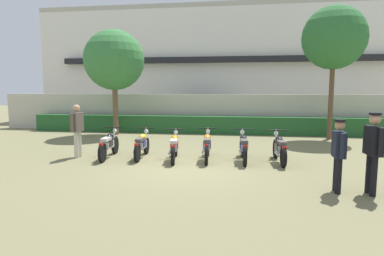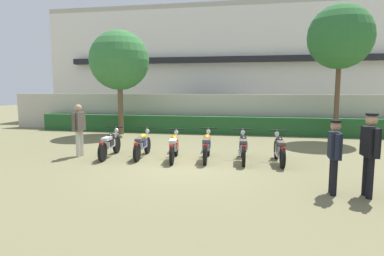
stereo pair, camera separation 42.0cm
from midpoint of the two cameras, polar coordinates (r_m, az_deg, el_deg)
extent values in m
plane|color=olive|center=(9.60, -2.32, -6.71)|extent=(60.00, 60.00, 0.00)
cube|color=white|center=(24.36, 4.37, 10.29)|extent=(24.26, 6.00, 7.37)
cube|color=black|center=(21.16, 3.74, 11.80)|extent=(20.38, 0.50, 0.36)
cube|color=#B2AD9E|center=(24.88, 4.46, 19.14)|extent=(24.26, 6.00, 0.30)
cube|color=#BCB7A8|center=(17.10, 2.54, 2.62)|extent=(23.05, 0.30, 1.95)
cube|color=#235628|center=(16.46, 2.28, 0.57)|extent=(18.44, 0.70, 0.87)
cube|color=silver|center=(19.37, 0.21, 2.44)|extent=(4.61, 2.14, 1.00)
cube|color=#2D333D|center=(19.36, -0.37, 4.89)|extent=(2.81, 1.88, 0.65)
cylinder|color=black|center=(20.05, 5.16, 1.42)|extent=(0.69, 0.26, 0.68)
cylinder|color=black|center=(18.23, 4.45, 0.88)|extent=(0.69, 0.26, 0.68)
cylinder|color=black|center=(20.67, -3.54, 1.60)|extent=(0.69, 0.26, 0.68)
cylinder|color=black|center=(18.91, -5.05, 1.09)|extent=(0.69, 0.26, 0.68)
cylinder|color=brown|center=(16.48, -13.89, 3.39)|extent=(0.25, 0.25, 2.60)
sphere|color=#387A3D|center=(16.50, -14.13, 11.40)|extent=(2.87, 2.87, 2.87)
cylinder|color=brown|center=(15.72, 22.31, 4.53)|extent=(0.21, 0.21, 3.48)
sphere|color=#2D6B33|center=(15.86, 22.77, 14.31)|extent=(2.73, 2.73, 2.73)
cylinder|color=black|center=(11.73, -14.23, -2.93)|extent=(0.14, 0.60, 0.59)
cylinder|color=black|center=(10.48, -16.45, -4.17)|extent=(0.14, 0.60, 0.59)
cube|color=silver|center=(11.03, -15.39, -2.80)|extent=(0.25, 0.62, 0.22)
ellipsoid|color=black|center=(11.15, -15.15, -1.49)|extent=(0.26, 0.46, 0.22)
cube|color=beige|center=(10.78, -15.82, -1.90)|extent=(0.24, 0.54, 0.10)
cube|color=red|center=(10.34, -16.70, -2.75)|extent=(0.11, 0.09, 0.08)
cylinder|color=silver|center=(11.60, -14.41, -1.45)|extent=(0.07, 0.23, 0.65)
cylinder|color=black|center=(11.47, -14.60, 0.07)|extent=(0.60, 0.09, 0.04)
sphere|color=silver|center=(11.68, -14.28, -0.49)|extent=(0.14, 0.14, 0.14)
cylinder|color=silver|center=(10.86, -16.39, -3.68)|extent=(0.12, 0.55, 0.07)
cube|color=black|center=(10.98, -15.48, -2.58)|extent=(0.27, 0.38, 0.20)
cylinder|color=black|center=(11.49, -8.98, -3.07)|extent=(0.13, 0.57, 0.57)
cylinder|color=black|center=(10.26, -10.66, -4.31)|extent=(0.13, 0.57, 0.57)
cube|color=silver|center=(10.80, -9.85, -2.92)|extent=(0.24, 0.61, 0.22)
ellipsoid|color=yellow|center=(10.92, -9.66, -1.58)|extent=(0.25, 0.45, 0.22)
cube|color=#4C4742|center=(10.54, -10.19, -2.01)|extent=(0.23, 0.53, 0.10)
cube|color=red|center=(10.12, -10.85, -2.86)|extent=(0.11, 0.09, 0.08)
cylinder|color=silver|center=(11.35, -9.11, -1.55)|extent=(0.07, 0.23, 0.65)
cylinder|color=black|center=(11.22, -9.25, -0.01)|extent=(0.60, 0.08, 0.04)
sphere|color=silver|center=(11.43, -9.00, -0.58)|extent=(0.14, 0.14, 0.14)
cylinder|color=silver|center=(10.61, -10.81, -3.82)|extent=(0.11, 0.55, 0.07)
cube|color=navy|center=(10.74, -9.93, -2.70)|extent=(0.26, 0.38, 0.20)
cylinder|color=black|center=(11.03, -3.92, -3.37)|extent=(0.17, 0.59, 0.58)
cylinder|color=black|center=(9.77, -4.55, -4.73)|extent=(0.17, 0.59, 0.58)
cube|color=silver|center=(10.33, -4.25, -3.25)|extent=(0.28, 0.62, 0.22)
ellipsoid|color=orange|center=(10.45, -4.18, -1.84)|extent=(0.28, 0.46, 0.22)
cube|color=beige|center=(10.06, -4.38, -2.30)|extent=(0.27, 0.54, 0.10)
cube|color=red|center=(9.62, -4.63, -3.22)|extent=(0.11, 0.09, 0.08)
cylinder|color=silver|center=(10.89, -3.97, -1.80)|extent=(0.08, 0.23, 0.65)
cylinder|color=black|center=(10.76, -4.03, -0.19)|extent=(0.60, 0.11, 0.04)
sphere|color=silver|center=(10.98, -3.93, -0.79)|extent=(0.14, 0.14, 0.14)
cylinder|color=silver|center=(10.12, -5.05, -4.22)|extent=(0.14, 0.55, 0.07)
cube|color=#A51414|center=(10.27, -4.28, -3.02)|extent=(0.28, 0.39, 0.20)
cylinder|color=black|center=(11.05, 1.68, -3.21)|extent=(0.13, 0.64, 0.63)
cylinder|color=black|center=(9.75, 1.30, -4.59)|extent=(0.13, 0.64, 0.63)
cube|color=silver|center=(10.32, 1.49, -3.09)|extent=(0.24, 0.61, 0.22)
ellipsoid|color=orange|center=(10.45, 1.55, -1.69)|extent=(0.25, 0.45, 0.22)
cube|color=#4C4742|center=(10.06, 1.43, -2.14)|extent=(0.24, 0.53, 0.10)
cube|color=red|center=(9.60, 1.27, -3.07)|extent=(0.11, 0.09, 0.08)
cylinder|color=silver|center=(10.91, 1.67, -1.64)|extent=(0.07, 0.23, 0.65)
cylinder|color=black|center=(10.78, 1.65, -0.03)|extent=(0.60, 0.08, 0.04)
sphere|color=silver|center=(10.99, 1.70, -0.63)|extent=(0.14, 0.14, 0.14)
cylinder|color=silver|center=(10.11, 0.74, -4.06)|extent=(0.11, 0.55, 0.07)
cube|color=navy|center=(10.27, 1.48, -2.87)|extent=(0.26, 0.38, 0.20)
cylinder|color=black|center=(10.98, 7.62, -3.34)|extent=(0.13, 0.63, 0.63)
cylinder|color=black|center=(9.68, 7.97, -4.74)|extent=(0.13, 0.63, 0.63)
cube|color=silver|center=(10.26, 7.81, -3.23)|extent=(0.24, 0.61, 0.22)
ellipsoid|color=black|center=(10.39, 7.78, -1.81)|extent=(0.25, 0.45, 0.22)
cube|color=#4C4742|center=(9.99, 7.89, -2.28)|extent=(0.23, 0.53, 0.10)
cube|color=red|center=(9.53, 8.03, -3.22)|extent=(0.10, 0.09, 0.08)
cylinder|color=silver|center=(10.84, 7.66, -1.76)|extent=(0.06, 0.23, 0.65)
cylinder|color=black|center=(10.71, 7.71, -0.14)|extent=(0.60, 0.07, 0.04)
sphere|color=silver|center=(10.92, 7.65, -0.74)|extent=(0.14, 0.14, 0.14)
cylinder|color=silver|center=(10.03, 7.18, -4.21)|extent=(0.10, 0.55, 0.07)
cube|color=navy|center=(10.20, 7.83, -3.00)|extent=(0.26, 0.37, 0.20)
cylinder|color=black|center=(10.95, 13.29, -3.55)|extent=(0.13, 0.61, 0.61)
cylinder|color=black|center=(9.73, 14.43, -4.90)|extent=(0.13, 0.61, 0.61)
cube|color=silver|center=(10.26, 13.90, -3.42)|extent=(0.24, 0.61, 0.22)
ellipsoid|color=black|center=(10.39, 13.78, -2.00)|extent=(0.25, 0.45, 0.22)
cube|color=#4C4742|center=(10.00, 14.15, -2.47)|extent=(0.24, 0.53, 0.10)
cube|color=red|center=(9.58, 14.59, -3.38)|extent=(0.11, 0.09, 0.08)
cylinder|color=silver|center=(10.81, 13.41, -1.97)|extent=(0.07, 0.23, 0.65)
cylinder|color=black|center=(10.68, 13.53, -0.35)|extent=(0.60, 0.08, 0.04)
sphere|color=silver|center=(10.89, 13.35, -0.95)|extent=(0.14, 0.14, 0.14)
cylinder|color=silver|center=(10.02, 13.43, -4.41)|extent=(0.11, 0.55, 0.07)
cube|color=black|center=(10.20, 13.95, -3.19)|extent=(0.26, 0.38, 0.20)
cylinder|color=beige|center=(11.56, -19.97, -2.60)|extent=(0.13, 0.13, 0.86)
cylinder|color=beige|center=(11.37, -20.51, -2.78)|extent=(0.13, 0.13, 0.86)
cube|color=brown|center=(11.37, -20.39, 0.97)|extent=(0.22, 0.50, 0.61)
cylinder|color=brown|center=(11.63, -19.68, 1.20)|extent=(0.09, 0.09, 0.58)
cylinder|color=brown|center=(11.11, -21.14, 0.89)|extent=(0.09, 0.09, 0.58)
sphere|color=tan|center=(11.34, -20.49, 3.25)|extent=(0.23, 0.23, 0.23)
cylinder|color=black|center=(7.69, 22.69, -7.72)|extent=(0.13, 0.13, 0.78)
cylinder|color=black|center=(7.88, 22.40, -7.35)|extent=(0.13, 0.13, 0.78)
cube|color=black|center=(7.65, 22.78, -2.67)|extent=(0.24, 0.47, 0.55)
cylinder|color=black|center=(7.38, 23.21, -2.92)|extent=(0.09, 0.09, 0.53)
cylinder|color=black|center=(7.92, 22.39, -2.24)|extent=(0.09, 0.09, 0.53)
sphere|color=#9E7556|center=(7.59, 22.92, 0.41)|extent=(0.21, 0.21, 0.21)
cylinder|color=black|center=(7.58, 22.96, 1.20)|extent=(0.22, 0.22, 0.04)
cylinder|color=black|center=(7.80, 27.72, -7.46)|extent=(0.13, 0.13, 0.86)
cylinder|color=black|center=(8.01, 27.08, -7.08)|extent=(0.13, 0.13, 0.86)
cube|color=black|center=(7.77, 27.70, -1.98)|extent=(0.25, 0.52, 0.61)
cylinder|color=black|center=(7.49, 28.60, -2.22)|extent=(0.09, 0.09, 0.58)
cylinder|color=black|center=(8.04, 26.87, -1.55)|extent=(0.09, 0.09, 0.58)
sphere|color=tan|center=(7.72, 27.89, 1.34)|extent=(0.23, 0.23, 0.23)
cylinder|color=black|center=(7.71, 27.94, 2.20)|extent=(0.25, 0.25, 0.04)
camera|label=1|loc=(0.21, -91.14, -0.14)|focal=30.66mm
camera|label=2|loc=(0.21, 88.86, 0.14)|focal=30.66mm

